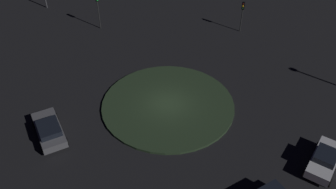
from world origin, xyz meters
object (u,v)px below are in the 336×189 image
car_grey (49,130)px  traffic_light_northwest (243,11)px  car_white (325,160)px  traffic_light_west (98,4)px

car_grey → traffic_light_northwest: 25.41m
car_white → traffic_light_northwest: size_ratio=1.21×
car_grey → traffic_light_west: bearing=-32.0°
car_grey → traffic_light_west: (-14.86, 10.81, 2.36)m
car_white → car_grey: car_white is taller
car_white → traffic_light_northwest: 21.05m
traffic_light_northwest → car_grey: bearing=-13.8°
car_grey → traffic_light_northwest: size_ratio=1.26×
car_grey → traffic_light_northwest: (-5.37, 24.75, 1.94)m
car_white → traffic_light_west: size_ratio=1.03×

